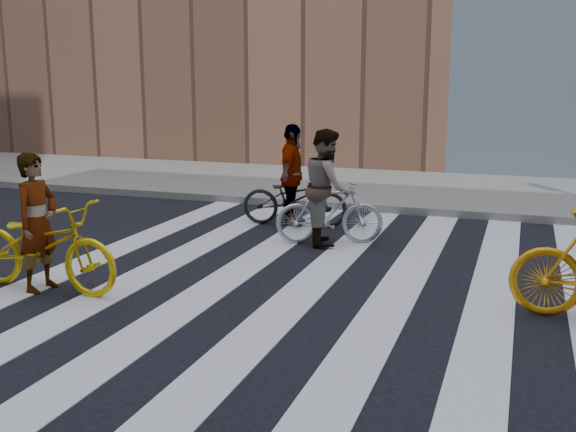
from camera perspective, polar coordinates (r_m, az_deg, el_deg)
The scene contains 9 objects.
ground at distance 8.24m, azimuth 5.09°, elevation -6.63°, with size 100.00×100.00×0.00m, color black.
sidewalk_far at distance 15.41m, azimuth 12.06°, elevation 2.10°, with size 100.00×5.00×0.15m, color gray.
zebra_crosswalk at distance 8.24m, azimuth 5.09°, elevation -6.59°, with size 8.25×10.00×0.01m.
bike_yellow_left at distance 8.75m, azimuth -20.07°, elevation -2.37°, with size 0.75×2.15×1.13m, color yellow.
bike_silver_mid at distance 10.54m, azimuth 3.54°, elevation 0.32°, with size 0.48×1.68×1.01m, color #B4B7BF.
bike_dark_rear at distance 11.82m, azimuth 0.55°, elevation 1.51°, with size 0.65×1.86×0.98m, color black.
rider_left at distance 8.72m, azimuth -20.46°, elevation -0.52°, with size 0.62×0.41×1.70m, color slate.
rider_mid at distance 10.48m, azimuth 3.30°, elevation 2.47°, with size 0.88×0.68×1.81m, color slate.
rider_rear at distance 11.77m, azimuth 0.33°, elevation 3.46°, with size 1.05×0.44×1.79m, color slate.
Camera 1 is at (1.90, -7.58, 2.60)m, focal length 42.00 mm.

